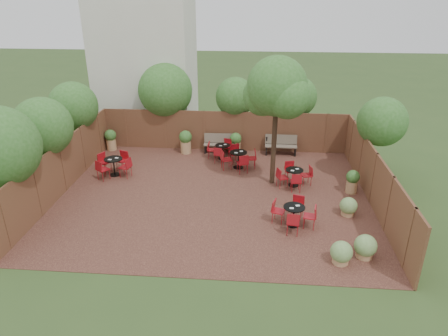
{
  "coord_description": "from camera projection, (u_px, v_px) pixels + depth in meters",
  "views": [
    {
      "loc": [
        1.56,
        -14.08,
        7.5
      ],
      "look_at": [
        0.36,
        0.5,
        1.0
      ],
      "focal_mm": 32.61,
      "sensor_mm": 36.0,
      "label": 1
    }
  ],
  "objects": [
    {
      "name": "neighbour_building",
      "position": [
        146.0,
        58.0,
        21.98
      ],
      "size": [
        5.0,
        4.0,
        8.0
      ],
      "primitive_type": "cube",
      "color": "beige",
      "rests_on": "ground"
    },
    {
      "name": "ground",
      "position": [
        214.0,
        196.0,
        15.98
      ],
      "size": [
        80.0,
        80.0,
        0.0
      ],
      "primitive_type": "plane",
      "color": "#354F23",
      "rests_on": "ground"
    },
    {
      "name": "park_bench_right",
      "position": [
        281.0,
        145.0,
        19.78
      ],
      "size": [
        1.55,
        0.53,
        0.95
      ],
      "rotation": [
        0.0,
        0.0,
        -0.02
      ],
      "color": "brown",
      "rests_on": "courtyard_paving"
    },
    {
      "name": "courtyard_tree",
      "position": [
        276.0,
        91.0,
        15.46
      ],
      "size": [
        2.55,
        2.45,
        5.22
      ],
      "rotation": [
        0.0,
        0.0,
        -0.43
      ],
      "color": "black",
      "rests_on": "courtyard_paving"
    },
    {
      "name": "bistro_tables",
      "position": [
        224.0,
        171.0,
        17.12
      ],
      "size": [
        9.24,
        7.23,
        0.89
      ],
      "color": "black",
      "rests_on": "courtyard_paving"
    },
    {
      "name": "fence_right",
      "position": [
        374.0,
        178.0,
        15.13
      ],
      "size": [
        0.08,
        10.0,
        2.0
      ],
      "primitive_type": "cube",
      "color": "#4E2B1C",
      "rests_on": "ground"
    },
    {
      "name": "planters",
      "position": [
        205.0,
        147.0,
        19.24
      ],
      "size": [
        11.63,
        4.4,
        1.14
      ],
      "color": "tan",
      "rests_on": "courtyard_paving"
    },
    {
      "name": "overhang_foliage",
      "position": [
        150.0,
        111.0,
        17.24
      ],
      "size": [
        15.64,
        10.89,
        2.69
      ],
      "color": "#2E6220",
      "rests_on": "ground"
    },
    {
      "name": "low_shrubs",
      "position": [
        352.0,
        236.0,
        12.78
      ],
      "size": [
        1.44,
        3.5,
        0.74
      ],
      "color": "tan",
      "rests_on": "courtyard_paving"
    },
    {
      "name": "park_bench_left",
      "position": [
        219.0,
        143.0,
        20.01
      ],
      "size": [
        1.52,
        0.52,
        0.93
      ],
      "rotation": [
        0.0,
        0.0,
        0.03
      ],
      "color": "brown",
      "rests_on": "courtyard_paving"
    },
    {
      "name": "courtyard_paving",
      "position": [
        214.0,
        196.0,
        15.98
      ],
      "size": [
        12.0,
        10.0,
        0.02
      ],
      "primitive_type": "cube",
      "color": "#351B16",
      "rests_on": "ground"
    },
    {
      "name": "fence_back",
      "position": [
        224.0,
        131.0,
        20.13
      ],
      "size": [
        12.0,
        0.08,
        2.0
      ],
      "primitive_type": "cube",
      "color": "#4E2B1C",
      "rests_on": "ground"
    },
    {
      "name": "fence_left",
      "position": [
        62.0,
        168.0,
        16.02
      ],
      "size": [
        0.08,
        10.0,
        2.0
      ],
      "primitive_type": "cube",
      "color": "#4E2B1C",
      "rests_on": "ground"
    }
  ]
}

